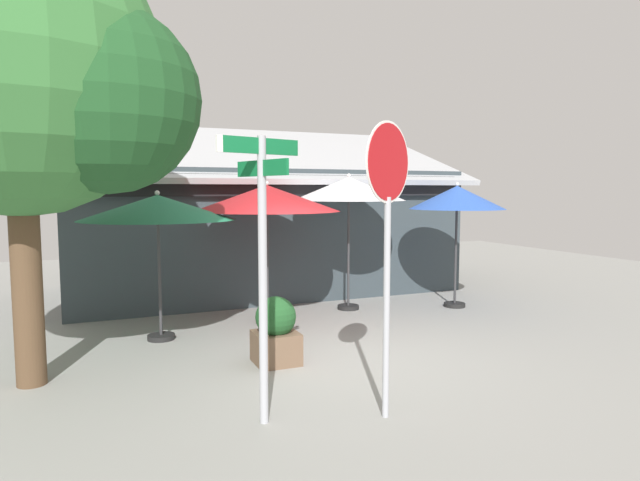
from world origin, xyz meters
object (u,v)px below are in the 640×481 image
object	(u,v)px
patio_umbrella_ivory_right	(349,190)
patio_umbrella_forest_green_left	(158,208)
patio_umbrella_royal_blue_far_right	(457,199)
stop_sign	(388,210)
shade_tree	(35,77)
patio_umbrella_crimson_center	(267,199)
street_sign_post	(262,249)
sidewalk_planter	(276,331)

from	to	relation	value
patio_umbrella_ivory_right	patio_umbrella_forest_green_left	bearing A→B (deg)	-167.56
patio_umbrella_royal_blue_far_right	stop_sign	bearing A→B (deg)	-134.08
patio_umbrella_forest_green_left	shade_tree	bearing A→B (deg)	-134.15
patio_umbrella_crimson_center	shade_tree	distance (m)	4.27
stop_sign	patio_umbrella_royal_blue_far_right	xyz separation A→B (m)	(4.11, 4.25, 0.04)
street_sign_post	patio_umbrella_crimson_center	size ratio (longest dim) A/B	1.12
patio_umbrella_forest_green_left	patio_umbrella_royal_blue_far_right	world-z (taller)	patio_umbrella_royal_blue_far_right
patio_umbrella_ivory_right	patio_umbrella_royal_blue_far_right	world-z (taller)	patio_umbrella_ivory_right
shade_tree	patio_umbrella_ivory_right	bearing A→B (deg)	24.40
patio_umbrella_crimson_center	sidewalk_planter	bearing A→B (deg)	-104.79
street_sign_post	patio_umbrella_ivory_right	distance (m)	5.60
patio_umbrella_royal_blue_far_right	street_sign_post	bearing A→B (deg)	-144.10
patio_umbrella_royal_blue_far_right	sidewalk_planter	xyz separation A→B (m)	(-4.62, -2.07, -1.80)
street_sign_post	patio_umbrella_crimson_center	distance (m)	4.32
patio_umbrella_royal_blue_far_right	shade_tree	bearing A→B (deg)	-166.80
patio_umbrella_ivory_right	shade_tree	xyz separation A→B (m)	(-5.35, -2.43, 1.33)
patio_umbrella_forest_green_left	patio_umbrella_royal_blue_far_right	distance (m)	5.97
patio_umbrella_ivory_right	sidewalk_planter	world-z (taller)	patio_umbrella_ivory_right
patio_umbrella_royal_blue_far_right	shade_tree	size ratio (longest dim) A/B	0.46
patio_umbrella_forest_green_left	patio_umbrella_royal_blue_far_right	size ratio (longest dim) A/B	0.95
patio_umbrella_crimson_center	stop_sign	bearing A→B (deg)	-91.18
patio_umbrella_royal_blue_far_right	shade_tree	world-z (taller)	shade_tree
stop_sign	patio_umbrella_ivory_right	distance (m)	5.30
patio_umbrella_crimson_center	shade_tree	bearing A→B (deg)	-150.54
patio_umbrella_forest_green_left	patio_umbrella_crimson_center	world-z (taller)	patio_umbrella_crimson_center
patio_umbrella_crimson_center	patio_umbrella_ivory_right	size ratio (longest dim) A/B	0.96
patio_umbrella_forest_green_left	patio_umbrella_crimson_center	size ratio (longest dim) A/B	0.93
stop_sign	patio_umbrella_forest_green_left	distance (m)	4.48
street_sign_post	shade_tree	size ratio (longest dim) A/B	0.53
stop_sign	patio_umbrella_royal_blue_far_right	bearing A→B (deg)	45.92
street_sign_post	patio_umbrella_forest_green_left	size ratio (longest dim) A/B	1.21
street_sign_post	patio_umbrella_crimson_center	xyz separation A→B (m)	(1.34, 4.09, 0.45)
patio_umbrella_crimson_center	patio_umbrella_forest_green_left	bearing A→B (deg)	-168.92
patio_umbrella_forest_green_left	shade_tree	size ratio (longest dim) A/B	0.44
sidewalk_planter	shade_tree	bearing A→B (deg)	173.96
stop_sign	street_sign_post	bearing A→B (deg)	163.56
street_sign_post	patio_umbrella_royal_blue_far_right	size ratio (longest dim) A/B	1.14
patio_umbrella_crimson_center	patio_umbrella_ivory_right	world-z (taller)	patio_umbrella_ivory_right
patio_umbrella_royal_blue_far_right	sidewalk_planter	bearing A→B (deg)	-155.91
shade_tree	patio_umbrella_forest_green_left	bearing A→B (deg)	45.85
street_sign_post	patio_umbrella_forest_green_left	world-z (taller)	street_sign_post
patio_umbrella_forest_green_left	street_sign_post	bearing A→B (deg)	-80.74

